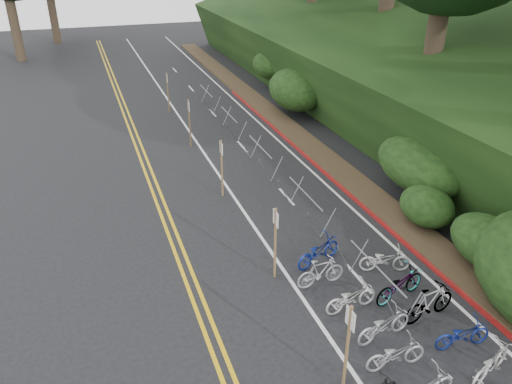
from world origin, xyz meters
TOP-DOWN VIEW (x-y plane):
  - road_markings at (0.63, 10.10)m, footprint 7.47×80.00m
  - red_curb at (5.70, 12.00)m, footprint 0.25×28.00m
  - embankment at (12.96, 19.04)m, footprint 14.30×48.14m
  - bike_racks_rest at (3.00, 13.00)m, footprint 1.14×23.00m
  - signpost_near at (0.55, 0.33)m, footprint 0.08×0.40m
  - signposts_rest at (0.60, 14.00)m, footprint 0.08×18.40m
  - bike_valet at (2.96, 0.93)m, footprint 3.15×10.08m

SIDE VIEW (x-z plane):
  - road_markings at x=0.63m, z-range 0.00..0.01m
  - red_curb at x=5.70m, z-range 0.00..0.10m
  - bike_valet at x=2.96m, z-range -0.07..1.02m
  - bike_racks_rest at x=3.00m, z-range 0.27..1.44m
  - signpost_near at x=0.55m, z-range 0.18..2.65m
  - signposts_rest at x=0.60m, z-range 0.18..2.68m
  - embankment at x=12.96m, z-range -1.99..7.12m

